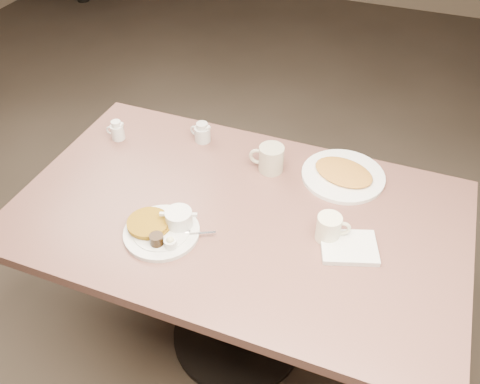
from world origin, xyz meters
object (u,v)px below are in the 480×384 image
(main_plate, at_px, (163,227))
(hash_plate, at_px, (343,174))
(creamer_left, at_px, (117,131))
(creamer_right, at_px, (202,133))
(coffee_mug_far, at_px, (270,159))
(diner_table, at_px, (238,245))
(coffee_mug_near, at_px, (329,228))

(main_plate, distance_m, hash_plate, 0.68)
(creamer_left, xyz_separation_m, creamer_right, (0.32, 0.11, -0.00))
(coffee_mug_far, relative_size, hash_plate, 0.36)
(diner_table, bearing_deg, main_plate, -136.61)
(coffee_mug_near, distance_m, creamer_right, 0.68)
(main_plate, distance_m, creamer_left, 0.57)
(coffee_mug_near, xyz_separation_m, hash_plate, (-0.02, 0.31, -0.03))
(main_plate, bearing_deg, coffee_mug_far, 63.14)
(coffee_mug_far, xyz_separation_m, creamer_right, (-0.31, 0.08, -0.01))
(main_plate, xyz_separation_m, coffee_mug_far, (0.22, 0.43, 0.03))
(coffee_mug_far, distance_m, creamer_right, 0.32)
(diner_table, relative_size, coffee_mug_far, 11.16)
(creamer_left, bearing_deg, creamer_right, 18.78)
(diner_table, distance_m, creamer_right, 0.48)
(coffee_mug_far, height_order, creamer_left, coffee_mug_far)
(main_plate, xyz_separation_m, hash_plate, (0.48, 0.48, -0.01))
(coffee_mug_far, bearing_deg, main_plate, -116.86)
(coffee_mug_near, xyz_separation_m, coffee_mug_far, (-0.28, 0.26, 0.00))
(coffee_mug_far, bearing_deg, creamer_left, -177.15)
(diner_table, xyz_separation_m, coffee_mug_far, (0.03, 0.25, 0.22))
(diner_table, bearing_deg, hash_plate, 46.05)
(diner_table, bearing_deg, creamer_right, 130.30)
(hash_plate, bearing_deg, creamer_left, -174.66)
(coffee_mug_near, relative_size, creamer_left, 1.47)
(creamer_right, bearing_deg, coffee_mug_far, -14.11)
(main_plate, xyz_separation_m, creamer_right, (-0.09, 0.50, 0.01))
(creamer_left, xyz_separation_m, hash_plate, (0.89, 0.08, -0.02))
(hash_plate, bearing_deg, main_plate, -134.96)
(creamer_left, bearing_deg, hash_plate, 5.34)
(coffee_mug_near, bearing_deg, creamer_right, 150.09)
(coffee_mug_near, height_order, creamer_right, coffee_mug_near)
(coffee_mug_near, distance_m, creamer_left, 0.94)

